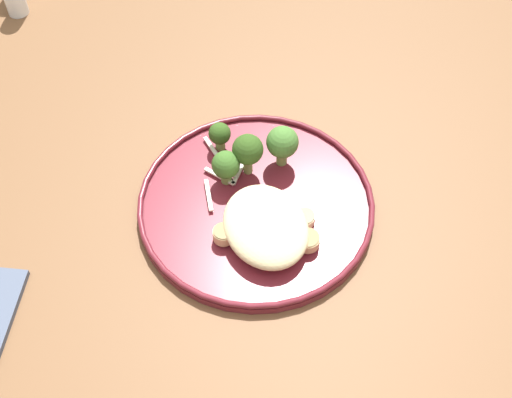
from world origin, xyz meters
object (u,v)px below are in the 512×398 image
Objects in this scene: seared_scallop_tiny_bay at (224,235)px; seared_scallop_tilted_round at (304,218)px; dinner_plate at (256,205)px; broccoli_floret_beside_noodles at (248,150)px; broccoli_floret_small_sprig at (220,134)px; seared_scallop_center_golden at (273,210)px; broccoli_floret_left_leaning at (226,166)px; broccoli_floret_rear_charred at (282,143)px; seared_scallop_half_hidden at (274,234)px; seared_scallop_on_noodles at (257,219)px; seared_scallop_right_edge at (308,240)px.

seared_scallop_tilted_round is (-0.01, -0.10, -0.00)m from seared_scallop_tiny_bay.
dinner_plate is 0.07m from broccoli_floret_beside_noodles.
seared_scallop_center_golden is at bearing -169.10° from broccoli_floret_small_sprig.
broccoli_floret_rear_charred is at bearing -86.83° from broccoli_floret_left_leaning.
broccoli_floret_small_sprig is at bearing 10.90° from seared_scallop_center_golden.
seared_scallop_half_hidden is at bearing -178.74° from dinner_plate.
seared_scallop_center_golden is 1.40× the size of seared_scallop_tilted_round.
broccoli_floret_left_leaning is 0.80× the size of broccoli_floret_beside_noodles.
broccoli_floret_small_sprig is (0.13, 0.00, 0.01)m from seared_scallop_on_noodles.
seared_scallop_half_hidden is at bearing 102.66° from seared_scallop_tilted_round.
seared_scallop_half_hidden is 0.11m from broccoli_floret_beside_noodles.
seared_scallop_tiny_bay is at bearing 100.70° from seared_scallop_center_golden.
seared_scallop_center_golden is at bearing -18.91° from seared_scallop_half_hidden.
broccoli_floret_small_sprig reaches higher than seared_scallop_on_noodles.
seared_scallop_center_golden is at bearing -153.42° from dinner_plate.
broccoli_floret_beside_noodles is (0.01, -0.03, 0.01)m from broccoli_floret_left_leaning.
seared_scallop_on_noodles is 1.00× the size of seared_scallop_right_edge.
broccoli_floret_left_leaning is at bearing -20.62° from seared_scallop_tiny_bay.
seared_scallop_tilted_round is at bearing -16.26° from seared_scallop_right_edge.
seared_scallop_center_golden is at bearing -79.30° from seared_scallop_tiny_bay.
seared_scallop_center_golden is (0.03, -0.01, 0.00)m from seared_scallop_half_hidden.
seared_scallop_on_noodles is 1.13× the size of seared_scallop_tilted_round.
broccoli_floret_beside_noodles is (0.05, -0.01, 0.04)m from dinner_plate.
broccoli_floret_beside_noodles is at bearing -34.92° from seared_scallop_tiny_bay.
seared_scallop_half_hidden reaches higher than seared_scallop_right_edge.
dinner_plate is at bearing -154.44° from broccoli_floret_left_leaning.
seared_scallop_tiny_bay is at bearing 84.33° from seared_scallop_tilted_round.
seared_scallop_tilted_round is (-0.02, -0.03, -0.00)m from seared_scallop_center_golden.
broccoli_floret_left_leaning is 0.08m from broccoli_floret_rear_charred.
seared_scallop_right_edge is 0.70× the size of broccoli_floret_small_sprig.
seared_scallop_center_golden is 0.08m from broccoli_floret_beside_noodles.
seared_scallop_right_edge is at bearing -156.29° from seared_scallop_center_golden.
dinner_plate is at bearing -173.21° from broccoli_floret_small_sprig.
broccoli_floret_small_sprig is 0.06m from broccoli_floret_beside_noodles.
seared_scallop_tiny_bay is 0.42× the size of broccoli_floret_beside_noodles.
seared_scallop_tilted_round is at bearing -136.26° from dinner_plate.
broccoli_floret_left_leaning is at bearing 25.56° from dinner_plate.
seared_scallop_half_hidden is 0.04m from seared_scallop_tilted_round.
seared_scallop_half_hidden is 0.16m from broccoli_floret_small_sprig.
seared_scallop_right_edge is 0.48× the size of broccoli_floret_rear_charred.
seared_scallop_center_golden is 0.58× the size of broccoli_floret_beside_noodles.
broccoli_floret_small_sprig reaches higher than seared_scallop_half_hidden.
broccoli_floret_rear_charred reaches higher than seared_scallop_center_golden.
seared_scallop_tilted_round is 0.62× the size of broccoli_floret_small_sprig.
broccoli_floret_small_sprig reaches higher than seared_scallop_tilted_round.
seared_scallop_tilted_round is 0.16m from broccoli_floret_small_sprig.
dinner_plate is 0.08m from broccoli_floret_rear_charred.
seared_scallop_on_noodles is 0.48× the size of broccoli_floret_rear_charred.
broccoli_floret_beside_noodles is at bearing -80.10° from broccoli_floret_left_leaning.
seared_scallop_half_hidden is at bearing 176.28° from broccoli_floret_beside_noodles.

